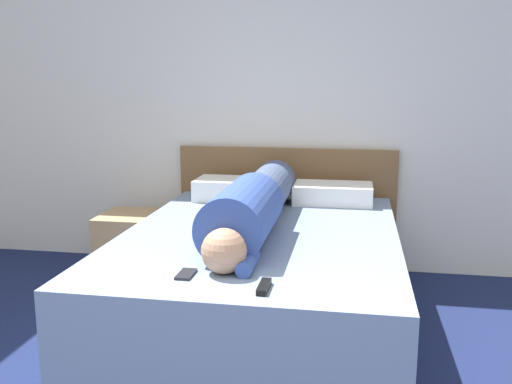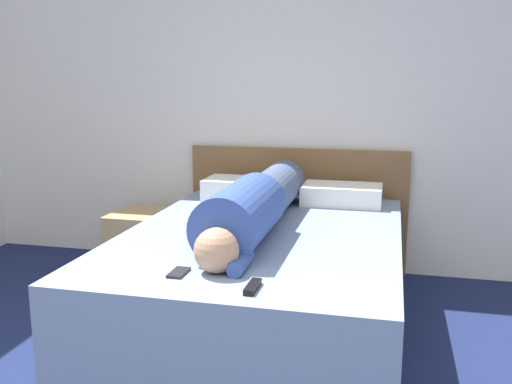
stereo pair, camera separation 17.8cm
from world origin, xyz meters
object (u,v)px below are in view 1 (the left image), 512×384
Objects in this scene: person_lying at (254,205)px; pillow_second at (333,193)px; tv_remote at (264,287)px; pillow_near_headboard at (236,189)px; nightstand at (131,245)px; cell_phone at (186,274)px; bed at (261,281)px.

person_lying reaches higher than pillow_second.
tv_remote is (-0.20, -1.66, -0.05)m from pillow_second.
pillow_second is at bearing 63.27° from person_lying.
tv_remote is at bearing -74.38° from pillow_near_headboard.
tv_remote is at bearing -96.82° from pillow_second.
cell_phone is at bearing -59.77° from nightstand.
bed is at bearing 100.30° from tv_remote.
pillow_near_headboard reaches higher than nightstand.
tv_remote is at bearing -16.59° from cell_phone.
pillow_second reaches higher than bed.
bed is 3.76× the size of pillow_near_headboard.
pillow_near_headboard is at bearing 7.22° from nightstand.
tv_remote reaches higher than cell_phone.
person_lying reaches higher than cell_phone.
cell_phone is at bearing -85.82° from pillow_near_headboard.
cell_phone is at bearing 163.41° from tv_remote.
cell_phone is (0.11, -1.55, -0.06)m from pillow_near_headboard.
pillow_second is 1.67m from tv_remote.
person_lying is 12.94× the size of cell_phone.
cell_phone is (0.85, -1.46, 0.35)m from nightstand.
tv_remote is at bearing -77.25° from person_lying.
bed reaches higher than nightstand.
tv_remote is (0.15, -0.85, 0.30)m from bed.
person_lying is (-0.04, 0.02, 0.43)m from bed.
person_lying is at bearing 151.26° from bed.
nightstand is at bearing 120.23° from cell_phone.
bed is at bearing 75.27° from cell_phone.
person_lying reaches higher than nightstand.
pillow_near_headboard is 0.66m from pillow_second.
person_lying reaches higher than bed.
person_lying is at bearing -71.29° from pillow_near_headboard.
pillow_second is 1.65m from cell_phone.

